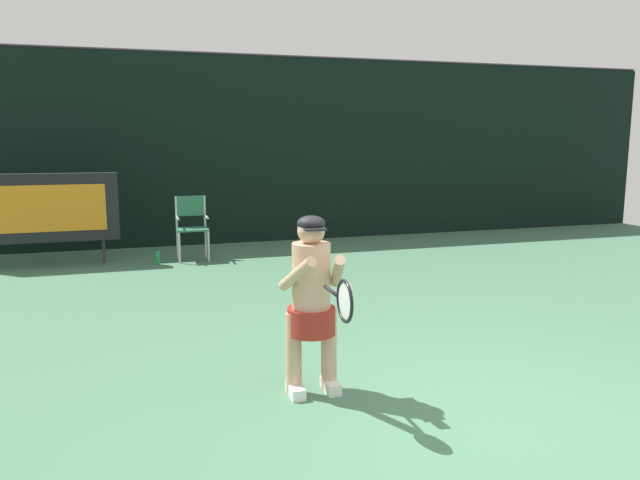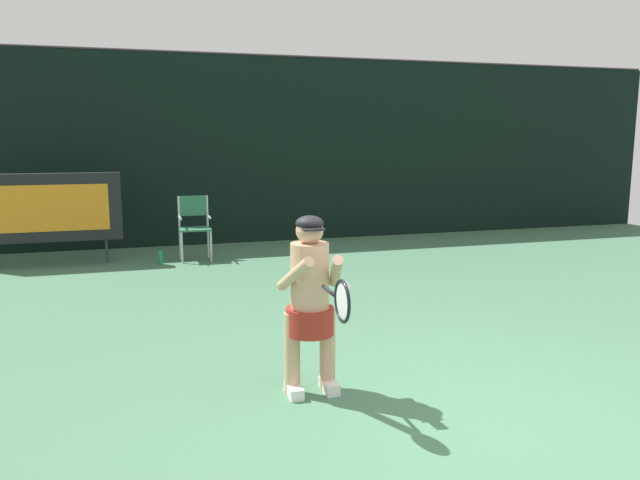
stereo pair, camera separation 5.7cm
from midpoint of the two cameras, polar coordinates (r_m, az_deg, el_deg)
ground at (r=4.64m, az=18.15°, el=-17.57°), size 18.00×22.00×0.03m
backdrop_screen at (r=12.28m, az=-5.33°, el=8.27°), size 18.00×0.12×3.66m
scoreboard at (r=10.79m, az=-23.63°, el=2.76°), size 2.20×0.21×1.50m
umpire_chair at (r=10.64m, az=-11.43°, el=1.50°), size 0.52×0.44×1.08m
water_bottle at (r=10.42m, az=-14.43°, el=-1.55°), size 0.07×0.07×0.27m
tennis_player at (r=4.94m, az=-0.58°, el=-5.43°), size 0.53×0.61×1.46m
tennis_racket at (r=4.34m, az=2.35°, el=-5.62°), size 0.03×0.60×0.31m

